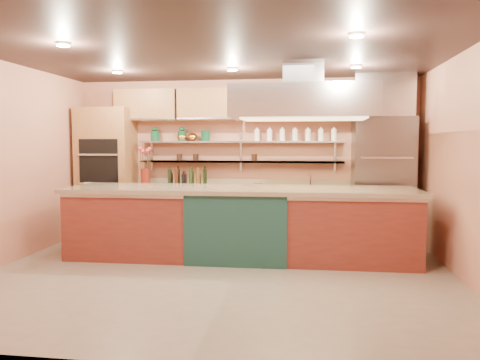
# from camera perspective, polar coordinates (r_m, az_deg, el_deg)

# --- Properties ---
(floor) EXTENTS (6.00, 5.00, 0.02)m
(floor) POSITION_cam_1_polar(r_m,az_deg,el_deg) (6.14, -2.68, -11.46)
(floor) COLOR gray
(floor) RESTS_ON ground
(ceiling) EXTENTS (6.00, 5.00, 0.02)m
(ceiling) POSITION_cam_1_polar(r_m,az_deg,el_deg) (6.00, -2.78, 15.28)
(ceiling) COLOR black
(ceiling) RESTS_ON wall_back
(wall_back) EXTENTS (6.00, 0.04, 2.80)m
(wall_back) POSITION_cam_1_polar(r_m,az_deg,el_deg) (8.37, 0.48, 2.62)
(wall_back) COLOR #BD7759
(wall_back) RESTS_ON floor
(wall_front) EXTENTS (6.00, 0.04, 2.80)m
(wall_front) POSITION_cam_1_polar(r_m,az_deg,el_deg) (3.49, -10.44, -0.13)
(wall_front) COLOR #BD7759
(wall_front) RESTS_ON floor
(wall_left) EXTENTS (0.04, 5.00, 2.80)m
(wall_left) POSITION_cam_1_polar(r_m,az_deg,el_deg) (7.11, -27.24, 1.78)
(wall_left) COLOR #BD7759
(wall_left) RESTS_ON floor
(wall_right) EXTENTS (0.04, 5.00, 2.80)m
(wall_right) POSITION_cam_1_polar(r_m,az_deg,el_deg) (6.10, 26.16, 1.44)
(wall_right) COLOR #BD7759
(wall_right) RESTS_ON floor
(oven_stack) EXTENTS (0.95, 0.64, 2.30)m
(oven_stack) POSITION_cam_1_polar(r_m,az_deg,el_deg) (8.75, -15.94, 0.88)
(oven_stack) COLOR #9A6538
(oven_stack) RESTS_ON floor
(refrigerator) EXTENTS (0.95, 0.72, 2.10)m
(refrigerator) POSITION_cam_1_polar(r_m,az_deg,el_deg) (8.06, 16.93, -0.15)
(refrigerator) COLOR slate
(refrigerator) RESTS_ON floor
(back_counter) EXTENTS (3.84, 0.64, 0.93)m
(back_counter) POSITION_cam_1_polar(r_m,az_deg,el_deg) (8.17, -0.16, -4.02)
(back_counter) COLOR tan
(back_counter) RESTS_ON floor
(wall_shelf_lower) EXTENTS (3.60, 0.26, 0.03)m
(wall_shelf_lower) POSITION_cam_1_polar(r_m,az_deg,el_deg) (8.25, 0.01, 2.24)
(wall_shelf_lower) COLOR #B6BABE
(wall_shelf_lower) RESTS_ON wall_back
(wall_shelf_upper) EXTENTS (3.60, 0.26, 0.03)m
(wall_shelf_upper) POSITION_cam_1_polar(r_m,az_deg,el_deg) (8.25, 0.01, 4.67)
(wall_shelf_upper) COLOR #B6BABE
(wall_shelf_upper) RESTS_ON wall_back
(upper_cabinets) EXTENTS (4.60, 0.36, 0.55)m
(upper_cabinets) POSITION_cam_1_polar(r_m,az_deg,el_deg) (8.22, 0.31, 9.21)
(upper_cabinets) COLOR #9A6538
(upper_cabinets) RESTS_ON wall_back
(range_hood) EXTENTS (2.00, 1.00, 0.45)m
(range_hood) POSITION_cam_1_polar(r_m,az_deg,el_deg) (6.70, 7.72, 9.37)
(range_hood) COLOR #B6BABE
(range_hood) RESTS_ON ceiling
(ceiling_downlights) EXTENTS (4.00, 2.80, 0.02)m
(ceiling_downlights) POSITION_cam_1_polar(r_m,az_deg,el_deg) (6.19, -2.42, 14.67)
(ceiling_downlights) COLOR #FFE5A5
(ceiling_downlights) RESTS_ON ceiling
(island) EXTENTS (4.98, 1.16, 1.03)m
(island) POSITION_cam_1_polar(r_m,az_deg,el_deg) (6.84, -0.03, -5.25)
(island) COLOR maroon
(island) RESTS_ON floor
(flower_vase) EXTENTS (0.21, 0.21, 0.30)m
(flower_vase) POSITION_cam_1_polar(r_m,az_deg,el_deg) (8.45, -11.45, 0.36)
(flower_vase) COLOR maroon
(flower_vase) RESTS_ON back_counter
(oil_bottle_cluster) EXTENTS (0.78, 0.49, 0.24)m
(oil_bottle_cluster) POSITION_cam_1_polar(r_m,az_deg,el_deg) (8.23, -6.38, 0.13)
(oil_bottle_cluster) COLOR black
(oil_bottle_cluster) RESTS_ON back_counter
(kitchen_scale) EXTENTS (0.17, 0.13, 0.10)m
(kitchen_scale) POSITION_cam_1_polar(r_m,az_deg,el_deg) (8.02, 2.24, -0.50)
(kitchen_scale) COLOR white
(kitchen_scale) RESTS_ON back_counter
(bar_faucet) EXTENTS (0.04, 0.04, 0.25)m
(bar_faucet) POSITION_cam_1_polar(r_m,az_deg,el_deg) (8.07, 8.58, 0.03)
(bar_faucet) COLOR silver
(bar_faucet) RESTS_ON back_counter
(copper_kettle) EXTENTS (0.21, 0.21, 0.14)m
(copper_kettle) POSITION_cam_1_polar(r_m,az_deg,el_deg) (8.41, -5.81, 5.24)
(copper_kettle) COLOR orange
(copper_kettle) RESTS_ON wall_shelf_upper
(green_canister) EXTENTS (0.18, 0.18, 0.18)m
(green_canister) POSITION_cam_1_polar(r_m,az_deg,el_deg) (8.36, -4.21, 5.39)
(green_canister) COLOR #0D4023
(green_canister) RESTS_ON wall_shelf_upper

